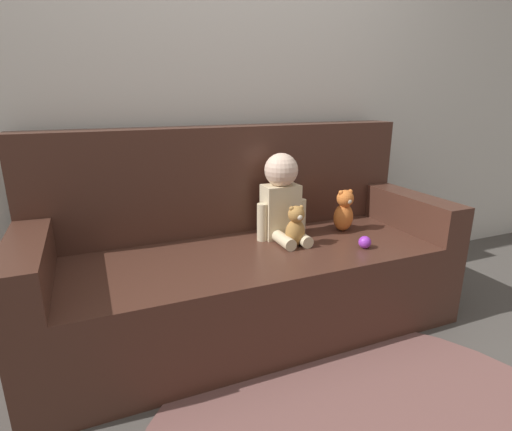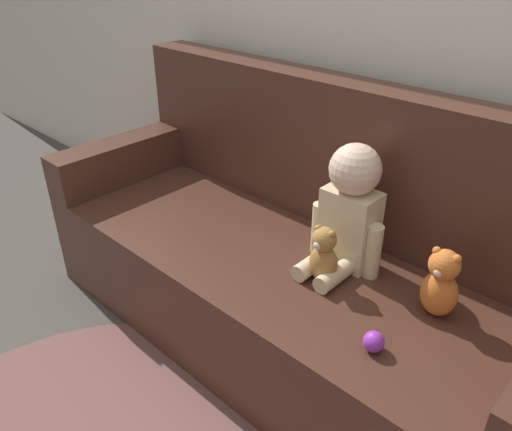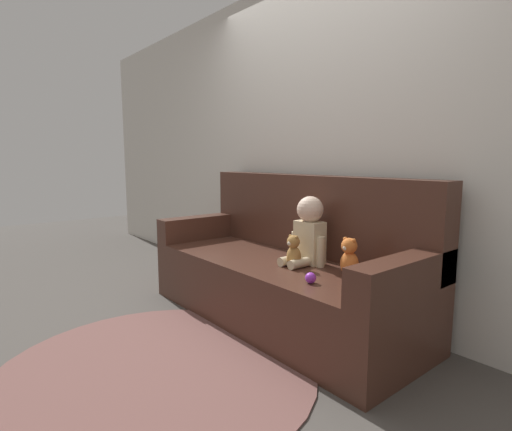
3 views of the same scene
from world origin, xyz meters
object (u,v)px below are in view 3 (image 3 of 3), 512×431
at_px(couch, 284,271).
at_px(teddy_bear_brown, 294,251).
at_px(person_baby, 308,232).
at_px(plush_toy_side, 349,258).
at_px(toy_ball, 311,278).

bearing_deg(couch, teddy_bear_brown, -30.63).
bearing_deg(person_baby, teddy_bear_brown, -86.68).
distance_m(couch, teddy_bear_brown, 0.34).
relative_size(couch, plush_toy_side, 8.80).
xyz_separation_m(teddy_bear_brown, plush_toy_side, (0.37, 0.11, 0.01)).
distance_m(plush_toy_side, toy_ball, 0.29).
relative_size(teddy_bear_brown, toy_ball, 3.39).
height_order(couch, toy_ball, couch).
distance_m(teddy_bear_brown, plush_toy_side, 0.38).
distance_m(couch, plush_toy_side, 0.63).
distance_m(person_baby, teddy_bear_brown, 0.18).
distance_m(couch, person_baby, 0.38).
height_order(person_baby, plush_toy_side, person_baby).
bearing_deg(toy_ball, couch, 150.55).
xyz_separation_m(couch, person_baby, (0.22, 0.01, 0.32)).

